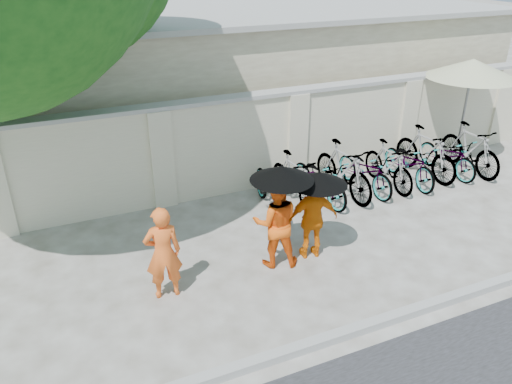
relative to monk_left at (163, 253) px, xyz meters
name	(u,v)px	position (x,y,z in m)	size (l,w,h in m)	color
ground	(275,274)	(1.74, -0.18, -0.75)	(80.00, 80.00, 0.00)	#B7B6B4
kerb	(330,338)	(1.74, -1.88, -0.69)	(40.00, 0.16, 0.12)	#999999
compound_wall	(253,143)	(2.74, 3.02, 0.25)	(20.00, 0.30, 2.00)	beige
building_behind	(231,74)	(3.74, 6.82, 0.85)	(14.00, 6.00, 3.20)	beige
monk_left	(163,253)	(0.00, 0.00, 0.00)	(0.55, 0.36, 1.50)	orange
monk_center	(276,222)	(1.88, 0.10, 0.03)	(0.76, 0.59, 1.56)	#FB5E11
parasol_center	(282,173)	(1.93, 0.02, 0.93)	(1.00, 1.00, 0.91)	black
monk_right	(313,219)	(2.54, 0.06, -0.03)	(0.84, 0.35, 1.44)	orange
parasol_right	(319,178)	(2.56, -0.02, 0.74)	(0.92, 0.92, 0.78)	black
patio_umbrella	(472,70)	(7.94, 2.35, 1.50)	(2.41, 2.41, 2.49)	#999999
bike_0	(271,188)	(2.61, 1.80, -0.24)	(0.67, 1.92, 1.01)	gray
bike_1	(294,180)	(3.17, 1.91, -0.22)	(0.50, 1.77, 1.07)	gray
bike_2	(320,179)	(3.74, 1.85, -0.28)	(0.63, 1.80, 0.95)	gray
bike_3	(343,170)	(4.30, 1.85, -0.17)	(0.54, 1.92, 1.15)	gray
bike_4	(365,170)	(4.87, 1.85, -0.28)	(0.62, 1.77, 0.93)	gray
bike_5	(389,165)	(5.43, 1.80, -0.24)	(0.48, 1.68, 1.01)	gray
bike_6	(410,163)	(6.00, 1.79, -0.28)	(0.62, 1.79, 0.94)	gray
bike_7	(426,153)	(6.56, 1.94, -0.18)	(0.53, 1.89, 1.13)	gray
bike_8	(448,155)	(7.13, 1.83, -0.30)	(0.60, 1.72, 0.90)	gray
bike_9	(470,149)	(7.69, 1.73, -0.19)	(0.53, 1.87, 1.12)	gray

